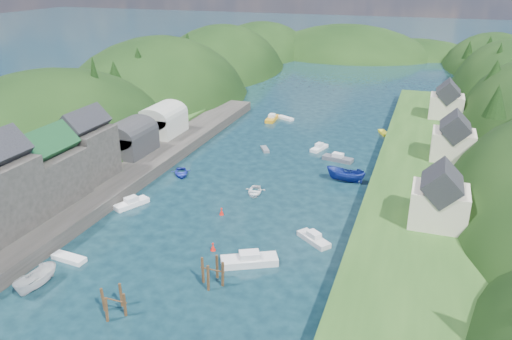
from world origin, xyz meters
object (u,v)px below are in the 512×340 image
at_px(channel_buoy_near, 213,247).
at_px(channel_buoy_far, 222,212).
at_px(piling_cluster_far, 213,274).
at_px(piling_cluster_near, 114,304).

relative_size(channel_buoy_near, channel_buoy_far, 1.00).
height_order(piling_cluster_far, channel_buoy_near, piling_cluster_far).
bearing_deg(piling_cluster_far, channel_buoy_near, 113.94).
height_order(piling_cluster_near, piling_cluster_far, piling_cluster_far).
relative_size(piling_cluster_near, channel_buoy_near, 3.00).
distance_m(piling_cluster_near, piling_cluster_far, 11.05).
bearing_deg(channel_buoy_far, channel_buoy_near, -73.30).
height_order(piling_cluster_near, channel_buoy_far, piling_cluster_near).
xyz_separation_m(piling_cluster_far, channel_buoy_far, (-5.79, 16.11, -0.83)).
distance_m(channel_buoy_near, channel_buoy_far, 9.86).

